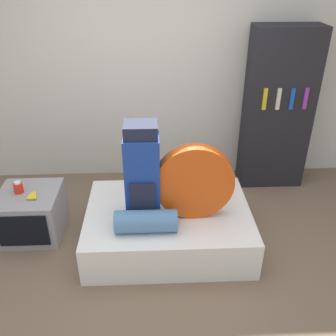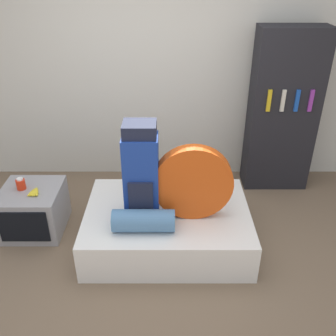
{
  "view_description": "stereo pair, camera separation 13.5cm",
  "coord_description": "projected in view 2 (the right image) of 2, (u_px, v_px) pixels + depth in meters",
  "views": [
    {
      "loc": [
        0.02,
        -2.38,
        2.44
      ],
      "look_at": [
        0.15,
        0.47,
        0.83
      ],
      "focal_mm": 40.0,
      "sensor_mm": 36.0,
      "label": 1
    },
    {
      "loc": [
        0.16,
        -2.39,
        2.44
      ],
      "look_at": [
        0.15,
        0.47,
        0.83
      ],
      "focal_mm": 40.0,
      "sensor_mm": 36.0,
      "label": 2
    }
  ],
  "objects": [
    {
      "name": "wall_back",
      "position": [
        155.0,
        72.0,
        4.26
      ],
      "size": [
        8.0,
        0.05,
        2.6
      ],
      "color": "silver",
      "rests_on": "ground_plane"
    },
    {
      "name": "backpack",
      "position": [
        142.0,
        172.0,
        3.25
      ],
      "size": [
        0.3,
        0.29,
        0.89
      ],
      "color": "navy",
      "rests_on": "bed"
    },
    {
      "name": "bed",
      "position": [
        168.0,
        226.0,
        3.59
      ],
      "size": [
        1.53,
        1.1,
        0.38
      ],
      "color": "white",
      "rests_on": "ground_plane"
    },
    {
      "name": "banana_bunch",
      "position": [
        36.0,
        192.0,
        3.59
      ],
      "size": [
        0.12,
        0.16,
        0.03
      ],
      "color": "yellow",
      "rests_on": "television"
    },
    {
      "name": "television",
      "position": [
        34.0,
        209.0,
        3.75
      ],
      "size": [
        0.58,
        0.6,
        0.46
      ],
      "color": "#939399",
      "rests_on": "ground_plane"
    },
    {
      "name": "canister",
      "position": [
        22.0,
        184.0,
        3.64
      ],
      "size": [
        0.09,
        0.09,
        0.12
      ],
      "color": "red",
      "rests_on": "television"
    },
    {
      "name": "bookshelf",
      "position": [
        284.0,
        112.0,
        4.19
      ],
      "size": [
        0.74,
        0.36,
        1.84
      ],
      "color": "black",
      "rests_on": "ground_plane"
    },
    {
      "name": "tent_bag",
      "position": [
        194.0,
        183.0,
        3.26
      ],
      "size": [
        0.7,
        0.13,
        0.7
      ],
      "color": "#D14C14",
      "rests_on": "bed"
    },
    {
      "name": "sleeping_roll",
      "position": [
        144.0,
        221.0,
        3.2
      ],
      "size": [
        0.53,
        0.2,
        0.2
      ],
      "color": "teal",
      "rests_on": "bed"
    },
    {
      "name": "ground_plane",
      "position": [
        151.0,
        276.0,
        3.28
      ],
      "size": [
        16.0,
        16.0,
        0.0
      ],
      "primitive_type": "plane",
      "color": "brown"
    }
  ]
}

